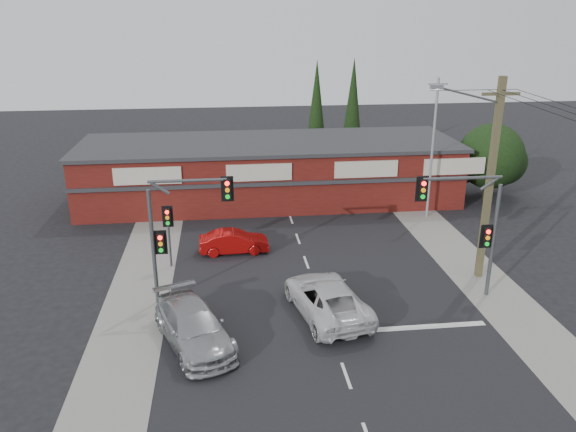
{
  "coord_description": "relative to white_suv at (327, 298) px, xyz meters",
  "views": [
    {
      "loc": [
        -4.18,
        -21.66,
        12.64
      ],
      "look_at": [
        -1.3,
        3.0,
        3.68
      ],
      "focal_mm": 35.0,
      "sensor_mm": 36.0,
      "label": 1
    }
  ],
  "objects": [
    {
      "name": "steel_pole",
      "position": [
        8.91,
        11.88,
        3.91
      ],
      "size": [
        1.2,
        0.16,
        9.0
      ],
      "color": "gray",
      "rests_on": "ground"
    },
    {
      "name": "traffic_mast_right",
      "position": [
        6.77,
        0.89,
        3.15
      ],
      "size": [
        3.96,
        0.27,
        5.97
      ],
      "color": "#47494C",
      "rests_on": "ground"
    },
    {
      "name": "verge_left",
      "position": [
        -8.59,
        4.88,
        -0.78
      ],
      "size": [
        3.0,
        70.0,
        0.02
      ],
      "primitive_type": "cube",
      "color": "gray",
      "rests_on": "ground"
    },
    {
      "name": "tree_cluster",
      "position": [
        14.6,
        15.32,
        2.1
      ],
      "size": [
        5.9,
        5.1,
        5.5
      ],
      "color": "#2D2116",
      "rests_on": "ground"
    },
    {
      "name": "conifer_near",
      "position": [
        3.41,
        23.88,
        4.69
      ],
      "size": [
        1.8,
        1.8,
        9.25
      ],
      "color": "#2D2116",
      "rests_on": "ground"
    },
    {
      "name": "red_sedan",
      "position": [
        -3.92,
        7.38,
        -0.16
      ],
      "size": [
        3.89,
        1.45,
        1.27
      ],
      "primitive_type": "imported",
      "rotation": [
        0.0,
        0.0,
        1.6
      ],
      "color": "#9E0A09",
      "rests_on": "ground"
    },
    {
      "name": "utility_pole",
      "position": [
        8.27,
        2.87,
        4.6
      ],
      "size": [
        4.38,
        0.59,
        10.0
      ],
      "color": "brown",
      "rests_on": "ground"
    },
    {
      "name": "white_suv",
      "position": [
        0.0,
        0.0,
        0.0
      ],
      "size": [
        3.67,
        6.1,
        1.58
      ],
      "primitive_type": "imported",
      "rotation": [
        0.0,
        0.0,
        3.33
      ],
      "color": "silver",
      "rests_on": "ground"
    },
    {
      "name": "silver_suv",
      "position": [
        -5.77,
        -1.74,
        -0.0
      ],
      "size": [
        3.98,
        5.85,
        1.57
      ],
      "primitive_type": "imported",
      "rotation": [
        0.0,
        0.0,
        0.36
      ],
      "color": "#9EA0A3",
      "rests_on": "ground"
    },
    {
      "name": "pedestal_signal",
      "position": [
        -7.29,
        5.89,
        1.61
      ],
      "size": [
        0.55,
        0.27,
        3.38
      ],
      "color": "#47494C",
      "rests_on": "ground"
    },
    {
      "name": "lane_dashes",
      "position": [
        -0.09,
        2.16,
        -0.78
      ],
      "size": [
        0.12,
        42.15,
        0.01
      ],
      "color": "silver",
      "rests_on": "ground"
    },
    {
      "name": "conifer_far",
      "position": [
        6.91,
        25.88,
        4.69
      ],
      "size": [
        1.8,
        1.8,
        9.25
      ],
      "color": "#2D2116",
      "rests_on": "ground"
    },
    {
      "name": "shop_building",
      "position": [
        -1.09,
        16.87,
        1.34
      ],
      "size": [
        27.3,
        8.4,
        4.22
      ],
      "color": "#4E130F",
      "rests_on": "ground"
    },
    {
      "name": "road_strip",
      "position": [
        -0.09,
        4.88,
        -0.79
      ],
      "size": [
        14.0,
        70.0,
        0.01
      ],
      "primitive_type": "cube",
      "color": "black",
      "rests_on": "ground"
    },
    {
      "name": "power_lines",
      "position": [
        8.38,
        -2.58,
        8.25
      ],
      "size": [
        2.01,
        29.0,
        1.22
      ],
      "color": "black",
      "rests_on": "ground"
    },
    {
      "name": "ground",
      "position": [
        -0.09,
        -0.12,
        -0.79
      ],
      "size": [
        120.0,
        120.0,
        0.0
      ],
      "primitive_type": "plane",
      "color": "black",
      "rests_on": "ground"
    },
    {
      "name": "traffic_mast_left",
      "position": [
        -6.52,
        1.89,
        3.14
      ],
      "size": [
        3.77,
        0.27,
        5.97
      ],
      "color": "#47494C",
      "rests_on": "ground"
    },
    {
      "name": "stop_line",
      "position": [
        3.41,
        -1.62,
        -0.78
      ],
      "size": [
        6.5,
        0.35,
        0.01
      ],
      "primitive_type": "cube",
      "color": "silver",
      "rests_on": "ground"
    },
    {
      "name": "verge_right",
      "position": [
        8.41,
        4.88,
        -0.78
      ],
      "size": [
        3.0,
        70.0,
        0.02
      ],
      "primitive_type": "cube",
      "color": "gray",
      "rests_on": "ground"
    }
  ]
}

